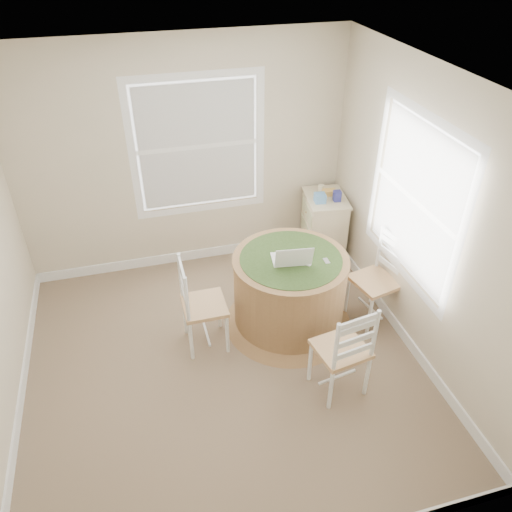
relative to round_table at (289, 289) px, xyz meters
name	(u,v)px	position (x,y,z in m)	size (l,w,h in m)	color
room	(234,237)	(-0.60, -0.24, 0.86)	(3.64, 3.64, 2.64)	#876D56
round_table	(289,289)	(0.00, 0.00, 0.00)	(1.30, 1.30, 0.81)	olive
chair_left	(204,305)	(-0.87, -0.06, 0.04)	(0.42, 0.40, 0.95)	white
chair_near	(341,348)	(0.15, -0.93, 0.04)	(0.42, 0.40, 0.95)	white
chair_right	(375,281)	(0.85, -0.15, 0.04)	(0.42, 0.40, 0.95)	white
laptop	(291,259)	(-0.01, -0.05, 0.40)	(0.39, 0.35, 0.24)	white
mouse	(308,263)	(0.12, -0.12, 0.38)	(0.06, 0.10, 0.04)	white
phone	(326,261)	(0.31, -0.13, 0.37)	(0.04, 0.09, 0.02)	#B7BABF
keys	(309,251)	(0.21, 0.07, 0.37)	(0.06, 0.05, 0.03)	black
corner_chest	(323,227)	(0.77, 1.05, -0.03)	(0.53, 0.66, 0.81)	beige
tissue_box	(320,198)	(0.66, 0.96, 0.42)	(0.12, 0.12, 0.10)	#5C97D3
box_yellow	(329,192)	(0.83, 1.10, 0.40)	(0.15, 0.10, 0.06)	#EFB754
box_blue	(338,196)	(0.87, 0.93, 0.43)	(0.08, 0.08, 0.12)	navy
cup_cream	(321,188)	(0.77, 1.19, 0.42)	(0.07, 0.07, 0.09)	beige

